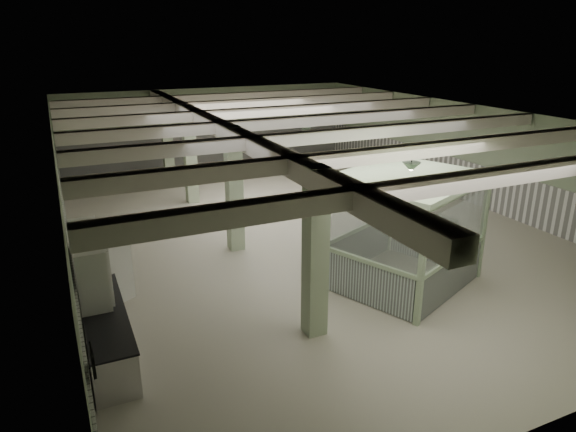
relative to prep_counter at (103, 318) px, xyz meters
name	(u,v)px	position (x,y,z in m)	size (l,w,h in m)	color
floor	(298,225)	(6.54, 4.38, -0.46)	(20.00, 20.00, 0.00)	#BDB8A6
ceiling	(299,116)	(6.54, 4.38, 3.14)	(14.00, 20.00, 0.02)	white
wall_back	(209,126)	(6.54, 14.38, 1.34)	(14.00, 0.02, 3.60)	#90A685
wall_left	(62,200)	(-0.46, 4.38, 1.34)	(0.02, 20.00, 3.60)	#90A685
wall_right	(467,153)	(13.54, 4.38, 1.34)	(0.02, 20.00, 3.60)	#90A685
wainscot_left	(68,236)	(-0.43, 4.38, 0.29)	(0.05, 19.90, 1.50)	white
wainscot_right	(463,180)	(13.52, 4.38, 0.29)	(0.05, 19.90, 1.50)	white
wainscot_back	(211,147)	(6.54, 14.36, 0.29)	(13.90, 0.05, 1.50)	white
girder	(221,129)	(4.04, 4.38, 2.92)	(0.45, 19.90, 0.40)	silver
beam_a	(475,180)	(6.54, -3.12, 2.96)	(13.90, 0.35, 0.32)	silver
beam_b	(394,153)	(6.54, -0.62, 2.96)	(13.90, 0.35, 0.32)	silver
beam_c	(339,135)	(6.54, 1.88, 2.96)	(13.90, 0.35, 0.32)	silver
beam_d	(299,122)	(6.54, 4.38, 2.96)	(13.90, 0.35, 0.32)	silver
beam_e	(268,111)	(6.54, 6.88, 2.96)	(13.90, 0.35, 0.32)	silver
beam_f	(244,103)	(6.54, 9.38, 2.96)	(13.90, 0.35, 0.32)	silver
beam_g	(224,97)	(6.54, 11.88, 2.96)	(13.90, 0.35, 0.32)	silver
column_a	(315,254)	(4.04, -1.62, 1.34)	(0.42, 0.42, 3.60)	#AEC19C
column_b	(234,190)	(4.04, 3.38, 1.34)	(0.42, 0.42, 3.60)	#AEC19C
column_c	(190,155)	(4.04, 8.38, 1.34)	(0.42, 0.42, 3.60)	#AEC19C
column_d	(167,136)	(4.04, 12.38, 1.34)	(0.42, 0.42, 3.60)	#AEC19C
hook_rail	(86,345)	(-0.39, -3.22, 1.39)	(0.02, 0.02, 1.20)	black
pendant_front	(411,167)	(7.04, -0.62, 2.59)	(0.44, 0.44, 0.22)	#2C3B2D
pendant_mid	(306,130)	(7.04, 4.88, 2.59)	(0.44, 0.44, 0.22)	#2C3B2D
pendant_back	(251,111)	(7.04, 9.88, 2.59)	(0.44, 0.44, 0.22)	#2C3B2D
prep_counter	(103,318)	(0.00, 0.00, 0.00)	(0.81, 4.60, 0.91)	silver
pitcher_near	(96,267)	(0.05, 1.32, 0.56)	(0.17, 0.19, 0.24)	silver
pitcher_far	(96,293)	(-0.07, 0.01, 0.58)	(0.19, 0.22, 0.28)	silver
veg_colander	(101,299)	(-0.01, -0.26, 0.55)	(0.49, 0.49, 0.22)	#47464C
orange_bowl	(102,283)	(0.11, 0.64, 0.48)	(0.24, 0.24, 0.09)	#B2B2B7
skillet_near	(94,368)	(-0.34, -3.48, 1.17)	(0.32, 0.32, 0.04)	black
skillet_far	(92,358)	(-0.34, -3.23, 1.17)	(0.30, 0.30, 0.04)	black
walkin_cooler	(93,283)	(-0.08, 0.48, 0.58)	(1.10, 2.28, 2.09)	white
guard_booth	(406,212)	(7.13, -0.43, 1.40)	(4.33, 4.05, 2.79)	#A6BF99
filing_cabinet	(443,240)	(8.94, 0.16, 0.17)	(0.41, 0.58, 1.26)	#515648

